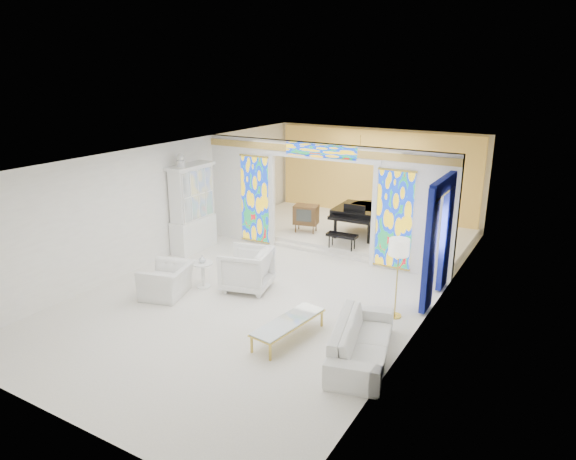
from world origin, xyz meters
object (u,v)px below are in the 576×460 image
Objects in this scene: armchair_left at (167,281)px; china_cabinet at (192,209)px; armchair_right at (247,269)px; tv_console at (306,215)px; grand_piano at (365,212)px; coffee_table at (288,322)px; sofa at (362,340)px.

china_cabinet is at bearing -167.77° from armchair_left.
armchair_left is 1.03× the size of armchair_right.
grand_piano is at bearing 9.46° from tv_console.
tv_console is at bearing 115.19° from coffee_table.
coffee_table is (3.28, -0.32, -0.01)m from armchair_left.
armchair_right is 2.47m from coffee_table.
armchair_left is (1.47, -2.66, -0.82)m from china_cabinet.
grand_piano reaches higher than tv_console.
sofa is 6.71m from tv_console.
armchair_right is at bearing 52.97° from sofa.
armchair_right reaches higher than armchair_left.
sofa reaches higher than coffee_table.
sofa is 0.89× the size of grand_piano.
china_cabinet is 1.18× the size of sofa.
tv_console is at bearing -160.38° from grand_piano.
china_cabinet is at bearing -131.90° from armchair_right.
grand_piano reaches higher than armchair_left.
armchair_left is 6.25m from grand_piano.
coffee_table is 2.15× the size of tv_console.
armchair_left is at bearing -62.31° from armchair_right.
china_cabinet reaches higher than tv_console.
armchair_right is 0.46× the size of sofa.
sofa is at bearing 70.30° from armchair_left.
tv_console is (-2.57, 5.46, 0.36)m from coffee_table.
armchair_left reaches higher than coffee_table.
sofa is 6.51m from grand_piano.
armchair_left is 0.62× the size of coffee_table.
tv_console reaches higher than armchair_right.
grand_piano is at bearing 153.92° from armchair_right.
coffee_table is 6.05m from tv_console.
china_cabinet reaches higher than coffee_table.
china_cabinet is at bearing 50.64° from sofa.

